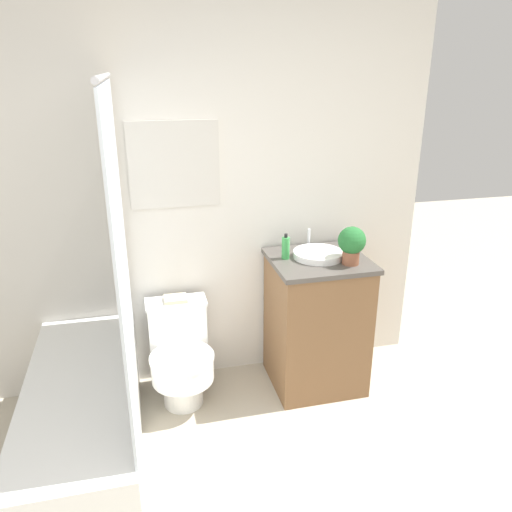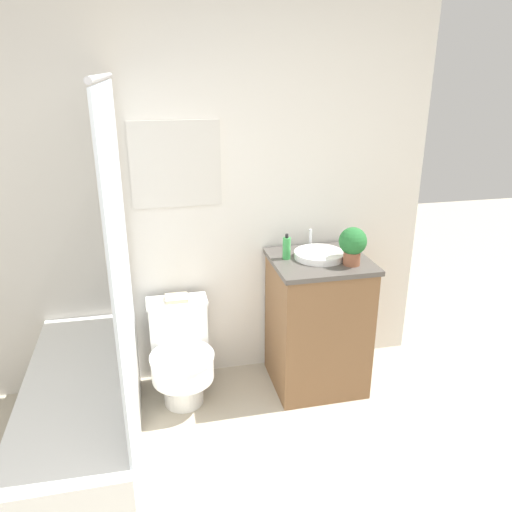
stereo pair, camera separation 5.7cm
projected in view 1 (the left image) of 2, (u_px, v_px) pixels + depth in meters
The scene contains 8 objects.
wall_back at pixel (197, 196), 3.10m from camera, with size 3.02×0.07×2.50m.
shower_area at pixel (87, 416), 2.59m from camera, with size 0.56×1.46×1.98m.
toilet at pixel (181, 356), 3.13m from camera, with size 0.39×0.52×0.63m.
vanity at pixel (316, 322), 3.26m from camera, with size 0.60×0.56×0.89m.
sink at pixel (318, 254), 3.11m from camera, with size 0.31×0.35×0.13m.
soap_bottle at pixel (286, 248), 3.07m from camera, with size 0.05×0.05×0.16m.
potted_plant at pixel (352, 243), 2.97m from camera, with size 0.17×0.17×0.23m.
book_on_tank at pixel (176, 299), 3.13m from camera, with size 0.14×0.12×0.02m.
Camera 1 is at (-0.38, -0.87, 2.01)m, focal length 35.00 mm.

